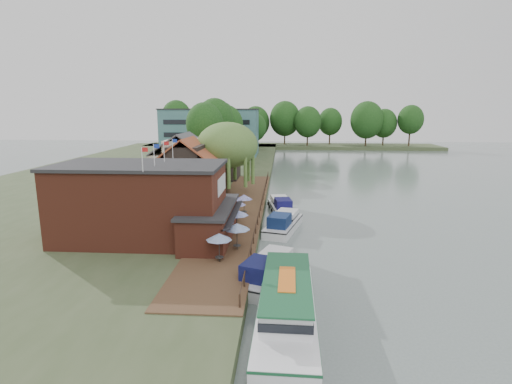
{
  "coord_description": "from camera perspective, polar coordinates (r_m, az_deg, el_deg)",
  "views": [
    {
      "loc": [
        -2.78,
        -36.67,
        13.2
      ],
      "look_at": [
        -6.0,
        12.0,
        3.0
      ],
      "focal_mm": 28.0,
      "sensor_mm": 36.0,
      "label": 1
    }
  ],
  "objects": [
    {
      "name": "umbrella_1",
      "position": [
        35.03,
        -2.73,
        -6.36
      ],
      "size": [
        2.3,
        2.3,
        2.38
      ],
      "primitive_type": null,
      "color": "navy",
      "rests_on": "quay_deck"
    },
    {
      "name": "cruiser_2",
      "position": [
        51.88,
        3.6,
        -1.75
      ],
      "size": [
        4.29,
        9.24,
        2.12
      ],
      "primitive_type": null,
      "rotation": [
        0.0,
        0.0,
        0.16
      ],
      "color": "white",
      "rests_on": "ground"
    },
    {
      "name": "umbrella_2",
      "position": [
        37.06,
        -4.87,
        -5.36
      ],
      "size": [
        2.26,
        2.26,
        2.38
      ],
      "primitive_type": null,
      "color": "navy",
      "rests_on": "quay_deck"
    },
    {
      "name": "umbrella_0",
      "position": [
        32.44,
        -5.28,
        -7.9
      ],
      "size": [
        2.11,
        2.11,
        2.38
      ],
      "primitive_type": null,
      "color": "navy",
      "rests_on": "quay_deck"
    },
    {
      "name": "bank_tree_5",
      "position": [
        132.12,
        -2.1,
        9.17
      ],
      "size": [
        8.68,
        8.68,
        12.26
      ],
      "primitive_type": null,
      "color": "#143811",
      "rests_on": "land_bank"
    },
    {
      "name": "umbrella_4",
      "position": [
        43.69,
        -2.77,
        -2.67
      ],
      "size": [
        2.02,
        2.02,
        2.38
      ],
      "primitive_type": null,
      "color": "navy",
      "rests_on": "quay_deck"
    },
    {
      "name": "ground",
      "position": [
        39.07,
        7.72,
        -8.04
      ],
      "size": [
        260.0,
        260.0,
        0.0
      ],
      "primitive_type": "plane",
      "color": "slate",
      "rests_on": "ground"
    },
    {
      "name": "cruiser_0",
      "position": [
        31.56,
        1.74,
        -10.68
      ],
      "size": [
        6.05,
        9.89,
        2.26
      ],
      "primitive_type": null,
      "rotation": [
        0.0,
        0.0,
        -0.35
      ],
      "color": "silver",
      "rests_on": "ground"
    },
    {
      "name": "bank_tree_3",
      "position": [
        116.01,
        -0.27,
        8.51
      ],
      "size": [
        7.07,
        7.07,
        11.06
      ],
      "primitive_type": null,
      "color": "#143811",
      "rests_on": "land_bank"
    },
    {
      "name": "umbrella_5",
      "position": [
        46.35,
        -1.71,
        -1.81
      ],
      "size": [
        1.97,
        1.97,
        2.38
      ],
      "primitive_type": null,
      "color": "navy",
      "rests_on": "quay_deck"
    },
    {
      "name": "hotel_block",
      "position": [
        108.56,
        -6.49,
        8.54
      ],
      "size": [
        25.4,
        12.4,
        12.3
      ],
      "primitive_type": null,
      "color": "#38666B",
      "rests_on": "land_bank"
    },
    {
      "name": "cottage_b",
      "position": [
        63.05,
        -10.25,
        4.38
      ],
      "size": [
        9.6,
        8.6,
        8.5
      ],
      "primitive_type": null,
      "color": "beige",
      "rests_on": "land_bank"
    },
    {
      "name": "bank_tree_4",
      "position": [
        124.36,
        -1.48,
        8.97
      ],
      "size": [
        8.36,
        8.36,
        12.11
      ],
      "primitive_type": null,
      "color": "#143811",
      "rests_on": "land_bank"
    },
    {
      "name": "land_bank",
      "position": [
        77.71,
        -16.79,
        1.9
      ],
      "size": [
        50.0,
        140.0,
        1.0
      ],
      "primitive_type": "cube",
      "color": "#384728",
      "rests_on": "ground"
    },
    {
      "name": "umbrella_3",
      "position": [
        39.55,
        -2.78,
        -4.22
      ],
      "size": [
        2.37,
        2.37,
        2.38
      ],
      "primitive_type": null,
      "color": "#1C329B",
      "rests_on": "quay_deck"
    },
    {
      "name": "quay_rail",
      "position": [
        48.67,
        0.71,
        -2.1
      ],
      "size": [
        0.2,
        49.0,
        1.0
      ],
      "primitive_type": null,
      "color": "black",
      "rests_on": "land_bank"
    },
    {
      "name": "tour_boat",
      "position": [
        25.6,
        4.38,
        -15.63
      ],
      "size": [
        3.98,
        13.09,
        2.84
      ],
      "primitive_type": null,
      "rotation": [
        0.0,
        0.0,
        -0.02
      ],
      "color": "silver",
      "rests_on": "ground"
    },
    {
      "name": "swan",
      "position": [
        29.05,
        3.52,
        -14.75
      ],
      "size": [
        0.44,
        0.44,
        0.44
      ],
      "primitive_type": "sphere",
      "color": "white",
      "rests_on": "ground"
    },
    {
      "name": "bank_tree_0",
      "position": [
        78.7,
        -7.27,
        7.73
      ],
      "size": [
        7.25,
        7.25,
        13.47
      ],
      "primitive_type": null,
      "color": "#143811",
      "rests_on": "land_bank"
    },
    {
      "name": "pub",
      "position": [
        38.36,
        -13.33,
        -1.39
      ],
      "size": [
        20.0,
        11.0,
        7.3
      ],
      "primitive_type": null,
      "color": "maroon",
      "rests_on": "land_bank"
    },
    {
      "name": "cottage_a",
      "position": [
        52.73,
        -9.67,
        2.97
      ],
      "size": [
        8.6,
        7.6,
        8.5
      ],
      "primitive_type": null,
      "color": "black",
      "rests_on": "land_bank"
    },
    {
      "name": "bank_tree_2",
      "position": [
        94.08,
        -4.3,
        8.34
      ],
      "size": [
        8.08,
        8.08,
        13.12
      ],
      "primitive_type": null,
      "color": "#143811",
      "rests_on": "land_bank"
    },
    {
      "name": "cruiser_1",
      "position": [
        44.07,
        3.95,
        -4.13
      ],
      "size": [
        5.24,
        9.76,
        2.23
      ],
      "primitive_type": null,
      "rotation": [
        0.0,
        0.0,
        -0.25
      ],
      "color": "silver",
      "rests_on": "ground"
    },
    {
      "name": "willow",
      "position": [
        56.64,
        -4.09,
        4.69
      ],
      "size": [
        8.6,
        8.6,
        10.43
      ],
      "primitive_type": null,
      "color": "#476B2D",
      "rests_on": "land_bank"
    },
    {
      "name": "cottage_c",
      "position": [
        71.01,
        -5.35,
        5.33
      ],
      "size": [
        7.6,
        7.6,
        8.5
      ],
      "primitive_type": null,
      "color": "black",
      "rests_on": "land_bank"
    },
    {
      "name": "quay_deck",
      "position": [
        48.51,
        -2.52,
        -2.71
      ],
      "size": [
        6.0,
        50.0,
        0.1
      ],
      "primitive_type": "cube",
      "color": "#47301E",
      "rests_on": "land_bank"
    },
    {
      "name": "bank_tree_1",
      "position": [
        86.58,
        -5.85,
        8.45
      ],
      "size": [
        7.86,
        7.86,
        14.44
      ],
      "primitive_type": null,
      "color": "#143811",
      "rests_on": "land_bank"
    }
  ]
}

